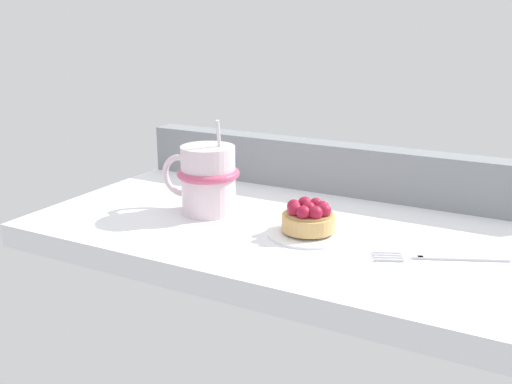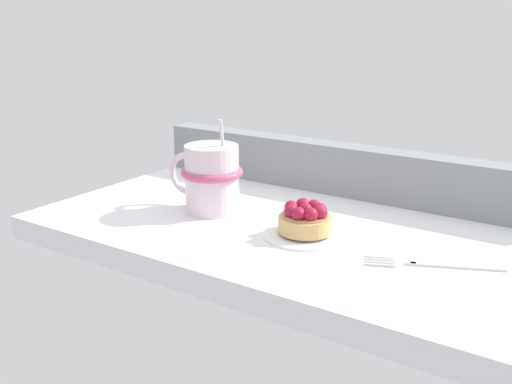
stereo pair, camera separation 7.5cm
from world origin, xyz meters
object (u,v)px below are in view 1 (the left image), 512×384
object	(u,v)px
dessert_plate	(308,232)
raspberry_tart	(309,217)
coffee_mug	(207,179)
dessert_fork	(438,257)

from	to	relation	value
dessert_plate	raspberry_tart	distance (cm)	2.10
coffee_mug	dessert_fork	xyz separation A→B (cm)	(33.01, -1.80, -4.69)
coffee_mug	dessert_fork	world-z (taller)	coffee_mug
raspberry_tart	dessert_fork	bearing A→B (deg)	-0.86
coffee_mug	dessert_fork	size ratio (longest dim) A/B	0.90
raspberry_tart	dessert_plate	bearing A→B (deg)	170.75
raspberry_tart	coffee_mug	world-z (taller)	coffee_mug
dessert_fork	coffee_mug	bearing A→B (deg)	176.88
coffee_mug	raspberry_tart	bearing A→B (deg)	-5.38
raspberry_tart	coffee_mug	xyz separation A→B (cm)	(-16.44, 1.55, 2.57)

